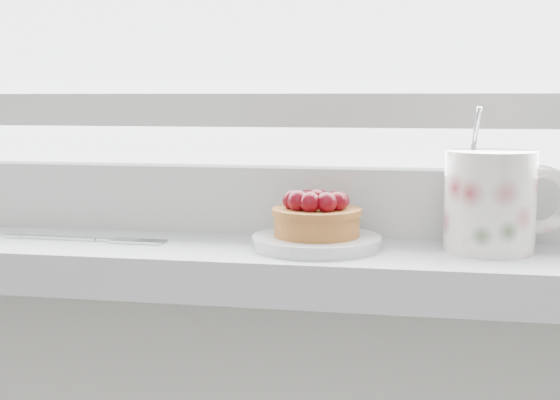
% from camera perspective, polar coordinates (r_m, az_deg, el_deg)
% --- Properties ---
extents(saucer, '(0.12, 0.12, 0.01)m').
position_cam_1_polar(saucer, '(0.75, 2.69, -3.09)').
color(saucer, silver).
rests_on(saucer, windowsill).
extents(raspberry_tart, '(0.09, 0.09, 0.05)m').
position_cam_1_polar(raspberry_tart, '(0.74, 2.68, -1.14)').
color(raspberry_tart, brown).
rests_on(raspberry_tart, saucer).
extents(floral_mug, '(0.13, 0.09, 0.14)m').
position_cam_1_polar(floral_mug, '(0.75, 15.34, 0.06)').
color(floral_mug, silver).
rests_on(floral_mug, windowsill).
extents(fork, '(0.17, 0.02, 0.00)m').
position_cam_1_polar(fork, '(0.81, -14.17, -2.76)').
color(fork, silver).
rests_on(fork, windowsill).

